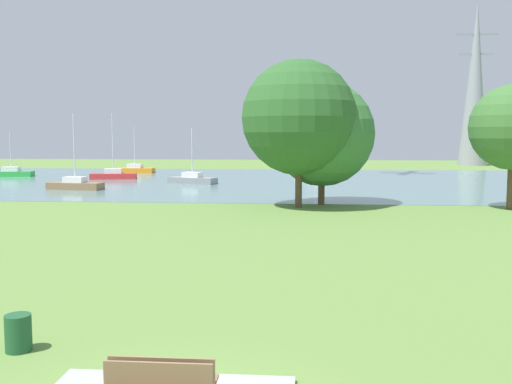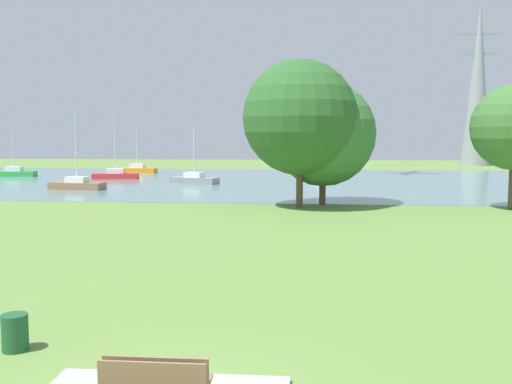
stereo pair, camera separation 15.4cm
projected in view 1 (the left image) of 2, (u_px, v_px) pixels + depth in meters
name	position (u px, v px, depth m)	size (l,w,h in m)	color
ground_plane	(260.00, 221.00, 31.32)	(160.00, 160.00, 0.00)	olive
bench_facing_water	(164.00, 383.00, 9.72)	(1.80, 0.48, 0.89)	tan
litter_bin	(18.00, 333.00, 12.42)	(0.56, 0.56, 0.80)	#1E512D
water_surface	(281.00, 181.00, 59.09)	(140.00, 40.00, 0.02)	slate
sailboat_white	(316.00, 172.00, 66.80)	(4.99, 2.32, 7.80)	white
sailboat_red	(113.00, 175.00, 61.56)	(4.99, 2.33, 6.97)	red
sailboat_orange	(135.00, 169.00, 71.94)	(4.87, 1.75, 5.68)	orange
sailboat_brown	(75.00, 184.00, 49.61)	(4.96, 2.17, 6.49)	brown
sailboat_green	(11.00, 173.00, 65.34)	(4.94, 2.03, 5.10)	green
sailboat_gray	(192.00, 179.00, 55.73)	(5.03, 3.00, 5.36)	gray
tree_east_near	(299.00, 118.00, 36.93)	(7.42, 7.42, 9.51)	brown
tree_mid_shore	(322.00, 134.00, 38.48)	(7.05, 7.05, 8.30)	brown
electricity_pylon	(475.00, 84.00, 89.00)	(6.40, 4.40, 25.23)	gray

